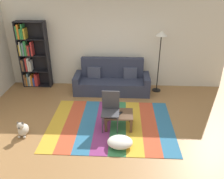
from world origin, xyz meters
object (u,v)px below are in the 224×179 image
object	(u,v)px
dog	(23,129)
tv_remote	(120,113)
bookshelf	(31,57)
pouf	(120,142)
folding_chair	(111,107)
coffee_table	(119,116)
standing_lamp	(161,42)
couch	(112,81)

from	to	relation	value
dog	tv_remote	bearing A→B (deg)	11.20
bookshelf	pouf	size ratio (longest dim) A/B	3.87
dog	folding_chair	size ratio (longest dim) A/B	0.44
bookshelf	dog	world-z (taller)	bookshelf
coffee_table	standing_lamp	size ratio (longest dim) A/B	0.35
couch	tv_remote	world-z (taller)	couch
folding_chair	couch	bearing A→B (deg)	125.05
couch	dog	distance (m)	3.01
dog	standing_lamp	world-z (taller)	standing_lamp
standing_lamp	dog	bearing A→B (deg)	-143.00
couch	standing_lamp	bearing A→B (deg)	3.92
coffee_table	couch	bearing A→B (deg)	97.60
coffee_table	pouf	bearing A→B (deg)	-86.64
couch	folding_chair	world-z (taller)	couch
couch	coffee_table	distance (m)	1.94
tv_remote	coffee_table	bearing A→B (deg)	-176.61
dog	standing_lamp	distance (m)	4.31
bookshelf	folding_chair	distance (m)	3.45
couch	bookshelf	distance (m)	2.63
bookshelf	standing_lamp	size ratio (longest dim) A/B	1.11
couch	standing_lamp	distance (m)	1.84
standing_lamp	folding_chair	bearing A→B (deg)	-123.08
pouf	folding_chair	size ratio (longest dim) A/B	0.59
couch	pouf	size ratio (longest dim) A/B	4.24
couch	bookshelf	bearing A→B (deg)	173.65
tv_remote	folding_chair	distance (m)	0.27
pouf	folding_chair	world-z (taller)	folding_chair
couch	tv_remote	size ratio (longest dim) A/B	15.07
bookshelf	coffee_table	size ratio (longest dim) A/B	3.16
couch	standing_lamp	xyz separation A→B (m)	(1.39, 0.10, 1.21)
pouf	coffee_table	bearing A→B (deg)	93.36
bookshelf	folding_chair	size ratio (longest dim) A/B	2.29
coffee_table	dog	bearing A→B (deg)	-168.30
couch	pouf	distance (m)	2.67
tv_remote	bookshelf	bearing A→B (deg)	168.82
dog	pouf	bearing A→B (deg)	-7.46
coffee_table	folding_chair	size ratio (longest dim) A/B	0.72
standing_lamp	folding_chair	xyz separation A→B (m)	(-1.32, -2.03, -1.01)
pouf	tv_remote	distance (m)	0.76
folding_chair	standing_lamp	bearing A→B (deg)	90.05
couch	folding_chair	size ratio (longest dim) A/B	2.51
pouf	dog	distance (m)	2.18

